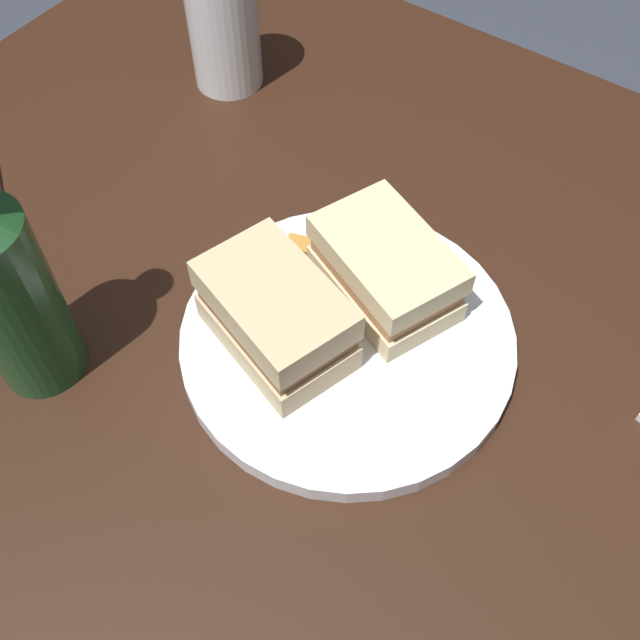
{
  "coord_description": "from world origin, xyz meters",
  "views": [
    {
      "loc": [
        -0.22,
        0.27,
        1.24
      ],
      "look_at": [
        -0.02,
        -0.01,
        0.74
      ],
      "focal_mm": 42.84,
      "sensor_mm": 36.0,
      "label": 1
    }
  ],
  "objects_px": {
    "plate": "(347,340)",
    "cider_bottle": "(2,285)",
    "pint_glass": "(224,25)",
    "sandwich_half_right": "(281,319)",
    "sandwich_half_left": "(386,269)"
  },
  "relations": [
    {
      "from": "pint_glass",
      "to": "cider_bottle",
      "type": "height_order",
      "value": "cider_bottle"
    },
    {
      "from": "plate",
      "to": "sandwich_half_left",
      "type": "distance_m",
      "value": 0.07
    },
    {
      "from": "sandwich_half_left",
      "to": "cider_bottle",
      "type": "bearing_deg",
      "value": 47.3
    },
    {
      "from": "sandwich_half_left",
      "to": "sandwich_half_right",
      "type": "distance_m",
      "value": 0.1
    },
    {
      "from": "cider_bottle",
      "to": "pint_glass",
      "type": "bearing_deg",
      "value": -74.12
    },
    {
      "from": "plate",
      "to": "sandwich_half_right",
      "type": "xyz_separation_m",
      "value": [
        0.04,
        0.04,
        0.04
      ]
    },
    {
      "from": "plate",
      "to": "pint_glass",
      "type": "bearing_deg",
      "value": -35.51
    },
    {
      "from": "pint_glass",
      "to": "cider_bottle",
      "type": "distance_m",
      "value": 0.38
    },
    {
      "from": "pint_glass",
      "to": "cider_bottle",
      "type": "xyz_separation_m",
      "value": [
        -0.1,
        0.37,
        0.04
      ]
    },
    {
      "from": "sandwich_half_left",
      "to": "pint_glass",
      "type": "bearing_deg",
      "value": -28.1
    },
    {
      "from": "plate",
      "to": "cider_bottle",
      "type": "height_order",
      "value": "cider_bottle"
    },
    {
      "from": "sandwich_half_right",
      "to": "cider_bottle",
      "type": "relative_size",
      "value": 0.53
    },
    {
      "from": "pint_glass",
      "to": "sandwich_half_right",
      "type": "bearing_deg",
      "value": 136.1
    },
    {
      "from": "plate",
      "to": "pint_glass",
      "type": "distance_m",
      "value": 0.37
    },
    {
      "from": "plate",
      "to": "cider_bottle",
      "type": "relative_size",
      "value": 1.05
    }
  ]
}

